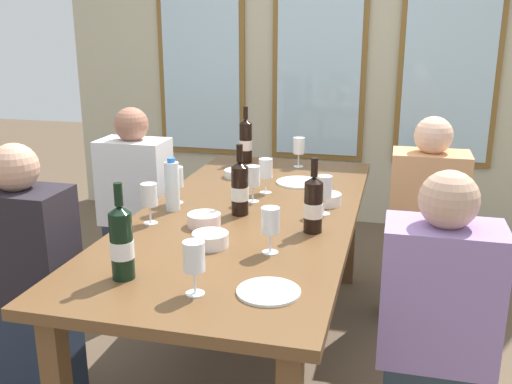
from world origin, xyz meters
TOP-DOWN VIEW (x-y plane):
  - ground_plane at (0.00, 0.00)m, footprint 12.00×12.00m
  - back_wall_with_windows at (0.00, 2.16)m, footprint 4.15×0.10m
  - dining_table at (0.00, 0.00)m, footprint 0.95×2.13m
  - white_plate_0 at (0.14, 0.52)m, footprint 0.24×0.24m
  - white_plate_1 at (0.27, -0.77)m, footprint 0.20×0.20m
  - wine_bottle_0 at (0.32, -0.19)m, footprint 0.08×0.08m
  - wine_bottle_1 at (-0.03, -0.05)m, footprint 0.08×0.08m
  - wine_bottle_2 at (-0.26, 0.91)m, footprint 0.08×0.08m
  - wine_bottle_3 at (-0.22, -0.78)m, footprint 0.08×0.08m
  - tasting_bowl_0 at (0.32, 0.19)m, footprint 0.14×0.14m
  - tasting_bowl_1 at (-0.03, -0.44)m, footprint 0.14×0.14m
  - tasting_bowl_2 at (-0.13, -0.23)m, footprint 0.14×0.14m
  - tasting_bowl_3 at (-0.21, 0.57)m, footprint 0.14×0.14m
  - water_bottle at (-0.33, -0.06)m, footprint 0.06×0.06m
  - wine_glass_0 at (0.05, -0.84)m, footprint 0.07×0.07m
  - wine_glass_1 at (-0.36, -0.26)m, footprint 0.07×0.07m
  - wine_glass_2 at (0.20, -0.45)m, footprint 0.07×0.07m
  - wine_glass_3 at (0.33, 0.04)m, footprint 0.07×0.07m
  - wine_glass_4 at (0.01, 0.30)m, footprint 0.07×0.07m
  - wine_glass_5 at (-0.02, 0.14)m, footprint 0.07×0.07m
  - wine_glass_6 at (-0.36, 0.04)m, footprint 0.07×0.07m
  - wine_glass_7 at (0.07, 0.88)m, footprint 0.07×0.07m
  - seated_person_0 at (-0.80, -0.51)m, footprint 0.38×0.24m
  - seated_person_1 at (0.80, -0.54)m, footprint 0.38×0.24m
  - seated_person_2 at (-0.80, 0.51)m, footprint 0.38×0.24m
  - seated_person_3 at (0.80, 0.58)m, footprint 0.38×0.24m

SIDE VIEW (x-z plane):
  - ground_plane at x=0.00m, z-range 0.00..0.00m
  - seated_person_0 at x=-0.80m, z-range -0.03..1.08m
  - seated_person_1 at x=0.80m, z-range -0.03..1.08m
  - seated_person_2 at x=-0.80m, z-range -0.03..1.08m
  - seated_person_3 at x=0.80m, z-range -0.03..1.08m
  - dining_table at x=0.00m, z-range 0.30..1.04m
  - white_plate_0 at x=0.14m, z-range 0.74..0.75m
  - white_plate_1 at x=0.27m, z-range 0.74..0.75m
  - tasting_bowl_3 at x=-0.21m, z-range 0.74..0.78m
  - tasting_bowl_0 at x=0.32m, z-range 0.74..0.79m
  - tasting_bowl_1 at x=-0.03m, z-range 0.74..0.79m
  - tasting_bowl_2 at x=-0.13m, z-range 0.74..0.79m
  - water_bottle at x=-0.33m, z-range 0.73..0.97m
  - wine_bottle_0 at x=0.32m, z-range 0.70..1.01m
  - wine_glass_7 at x=0.07m, z-range 0.77..0.94m
  - wine_glass_6 at x=-0.36m, z-range 0.77..0.94m
  - wine_glass_1 at x=-0.36m, z-range 0.77..0.94m
  - wine_bottle_1 at x=-0.03m, z-range 0.70..1.02m
  - wine_glass_0 at x=0.05m, z-range 0.77..0.95m
  - wine_glass_2 at x=0.20m, z-range 0.77..0.95m
  - wine_glass_3 at x=0.33m, z-range 0.77..0.95m
  - wine_glass_4 at x=0.01m, z-range 0.77..0.95m
  - wine_glass_5 at x=-0.02m, z-range 0.77..0.95m
  - wine_bottle_3 at x=-0.22m, z-range 0.70..1.03m
  - wine_bottle_2 at x=-0.26m, z-range 0.70..1.04m
  - back_wall_with_windows at x=0.00m, z-range 0.00..2.90m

